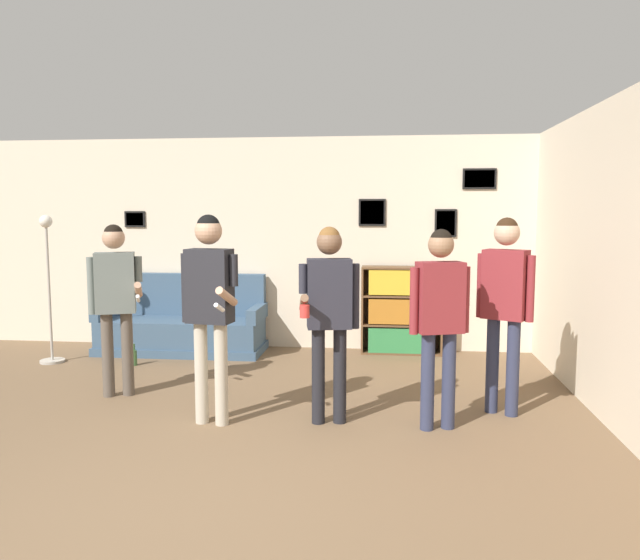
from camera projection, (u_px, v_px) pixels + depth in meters
name	position (u px, v px, depth m)	size (l,w,h in m)	color
ground_plane	(167.00, 521.00, 3.56)	(20.00, 20.00, 0.00)	brown
wall_back	(292.00, 243.00, 8.03)	(8.48, 0.08, 2.70)	beige
wall_right	(602.00, 260.00, 5.37)	(0.06, 7.04, 2.70)	beige
couch	(183.00, 327.00, 7.89)	(2.06, 0.80, 0.96)	#3D5670
bookshelf	(402.00, 310.00, 7.75)	(1.00, 0.30, 1.09)	brown
floor_lamp	(49.00, 285.00, 7.22)	(0.28, 0.28, 1.72)	#ADA89E
person_player_foreground_left	(115.00, 292.00, 5.89)	(0.57, 0.41, 1.64)	brown
person_player_foreground_center	(210.00, 296.00, 5.09)	(0.49, 0.51, 1.74)	#B7AD99
person_watcher_holding_cup	(329.00, 304.00, 5.11)	(0.49, 0.47, 1.64)	black
person_spectator_near_bookshelf	(440.00, 309.00, 4.97)	(0.48, 0.30, 1.63)	#2D334C
person_spectator_far_right	(505.00, 294.00, 5.34)	(0.45, 0.35, 1.71)	#2D334C
bottle_on_floor	(134.00, 357.00, 7.16)	(0.07, 0.07, 0.25)	#3D6638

